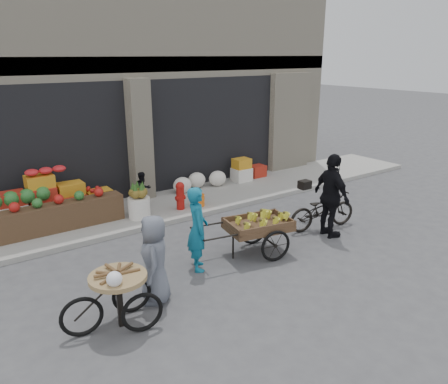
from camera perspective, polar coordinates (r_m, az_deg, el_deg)
ground at (r=8.27m, az=4.76°, el=-10.31°), size 80.00×80.00×0.00m
sidewalk at (r=11.41m, az=-8.58°, el=-2.07°), size 18.00×2.20×0.12m
building at (r=14.40m, az=-16.63°, el=14.95°), size 14.00×6.45×7.00m
fruit_display at (r=10.67m, az=-21.36°, el=-1.05°), size 3.10×1.12×1.24m
pineapple_bin at (r=10.58m, az=-11.02°, el=-2.01°), size 0.52×0.52×0.50m
fire_hydrant at (r=10.96m, az=-5.74°, el=-0.33°), size 0.22×0.22×0.71m
orange_bucket at (r=11.24m, az=-3.37°, el=-1.07°), size 0.32×0.32×0.30m
right_bay_goods at (r=13.09m, az=0.36°, el=2.30°), size 3.35×0.60×0.70m
seated_person at (r=11.19m, az=-10.52°, el=0.26°), size 0.51×0.43×0.93m
banana_cart at (r=8.69m, az=4.23°, el=-4.13°), size 2.26×1.23×0.90m
vendor_woman at (r=8.05m, az=-3.48°, el=-4.82°), size 0.59×0.69×1.60m
tricycle_cart at (r=6.68m, az=-13.63°, el=-12.57°), size 1.45×0.96×0.95m
vendor_grey at (r=7.12m, az=-9.04°, el=-8.69°), size 0.76×0.86×1.48m
bicycle at (r=10.26m, az=12.73°, el=-2.29°), size 1.80×0.92×0.90m
cyclist at (r=9.71m, az=13.86°, el=-0.52°), size 0.65×1.15×1.86m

